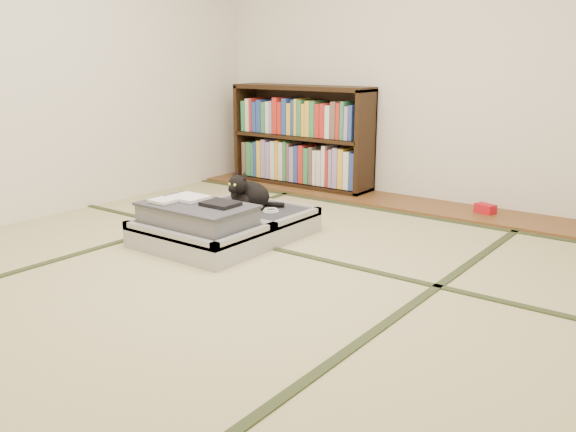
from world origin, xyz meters
The scene contains 9 objects.
floor centered at (0.00, 0.00, 0.00)m, with size 4.50×4.50×0.00m, color #C2B981.
wood_strip centered at (0.00, 2.00, 0.01)m, with size 4.00×0.50×0.02m, color brown.
red_item centered at (0.68, 2.03, 0.06)m, with size 0.15×0.09×0.07m, color red.
tatami_borders centered at (0.00, 0.49, 0.00)m, with size 4.00×4.50×0.01m.
bookcase centered at (-1.08, 2.07, 0.45)m, with size 1.38×0.32×0.92m.
suitcase centered at (-0.49, 0.34, 0.11)m, with size 0.80×1.07×0.32m.
cat centered at (-0.51, 0.63, 0.26)m, with size 0.36×0.36×0.29m.
cable_coil centered at (-0.33, 0.66, 0.17)m, with size 0.11×0.11×0.03m.
hanger centered at (-1.02, 0.71, 0.01)m, with size 0.42×0.21×0.01m.
Camera 1 is at (2.17, -2.48, 1.18)m, focal length 38.00 mm.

